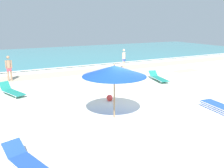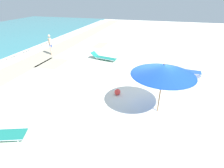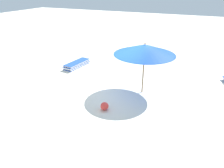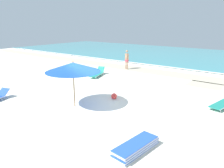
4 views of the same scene
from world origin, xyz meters
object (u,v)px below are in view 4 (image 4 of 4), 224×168
object	(u,v)px
sun_lounger_near_water_left	(224,102)
beachgoer_wading_adult	(127,58)
beach_ball	(114,96)
lounger_stack	(136,147)
sun_lounger_beside_umbrella	(97,73)
beach_umbrella	(73,67)

from	to	relation	value
sun_lounger_near_water_left	beachgoer_wading_adult	size ratio (longest dim) A/B	1.30
sun_lounger_near_water_left	beach_ball	distance (m)	5.74
lounger_stack	sun_lounger_near_water_left	size ratio (longest dim) A/B	0.86
sun_lounger_beside_umbrella	beach_ball	world-z (taller)	sun_lounger_beside_umbrella
sun_lounger_near_water_left	beach_ball	size ratio (longest dim) A/B	6.89
beachgoer_wading_adult	lounger_stack	bearing A→B (deg)	136.35
sun_lounger_near_water_left	beach_umbrella	bearing A→B (deg)	-130.36
beachgoer_wading_adult	sun_lounger_beside_umbrella	bearing A→B (deg)	96.52
sun_lounger_beside_umbrella	beach_ball	bearing A→B (deg)	-58.73
beach_umbrella	beachgoer_wading_adult	distance (m)	10.09
sun_lounger_near_water_left	beachgoer_wading_adult	bearing A→B (deg)	164.28
beachgoer_wading_adult	sun_lounger_near_water_left	bearing A→B (deg)	163.55
beach_ball	beachgoer_wading_adult	bearing A→B (deg)	118.91
lounger_stack	beachgoer_wading_adult	bearing A→B (deg)	131.27
beach_ball	beach_umbrella	bearing A→B (deg)	-112.57
sun_lounger_beside_umbrella	lounger_stack	bearing A→B (deg)	-61.58
sun_lounger_beside_umbrella	beachgoer_wading_adult	distance (m)	3.88
lounger_stack	sun_lounger_beside_umbrella	bearing A→B (deg)	144.11
beach_umbrella	lounger_stack	world-z (taller)	beach_umbrella
lounger_stack	sun_lounger_near_water_left	world-z (taller)	sun_lounger_near_water_left
lounger_stack	sun_lounger_beside_umbrella	distance (m)	10.94
lounger_stack	sun_lounger_beside_umbrella	xyz separation A→B (m)	(-8.12, 7.34, 0.06)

